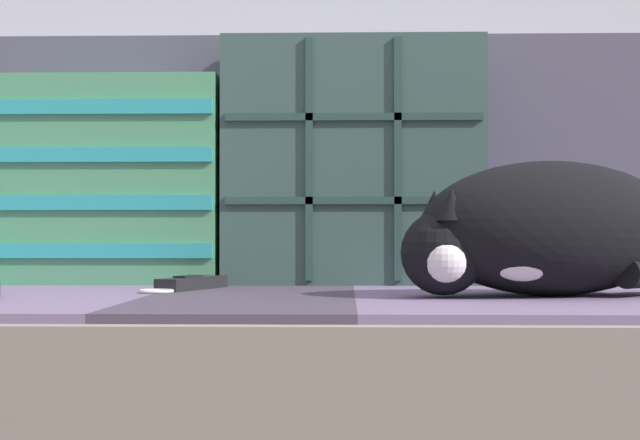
{
  "coord_description": "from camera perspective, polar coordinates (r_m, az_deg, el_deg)",
  "views": [
    {
      "loc": [
        0.26,
        -1.28,
        0.46
      ],
      "look_at": [
        0.23,
        0.03,
        0.48
      ],
      "focal_mm": 55.0,
      "sensor_mm": 36.0,
      "label": 1
    }
  ],
  "objects": [
    {
      "name": "throw_pillow_quilted",
      "position": [
        1.62,
        1.94,
        3.4
      ],
      "size": [
        0.43,
        0.14,
        0.4
      ],
      "color": "#38514C",
      "rests_on": "couch"
    },
    {
      "name": "couch",
      "position": [
        1.44,
        -9.19,
        -11.77
      ],
      "size": [
        1.74,
        0.89,
        0.38
      ],
      "color": "brown",
      "rests_on": "ground_plane"
    },
    {
      "name": "throw_pillow_striped",
      "position": [
        1.67,
        -12.34,
        2.24
      ],
      "size": [
        0.38,
        0.14,
        0.34
      ],
      "color": "#4C9366",
      "rests_on": "couch"
    },
    {
      "name": "sofa_backrest",
      "position": [
        1.79,
        -6.9,
        3.42
      ],
      "size": [
        1.71,
        0.14,
        0.43
      ],
      "color": "#514C60",
      "rests_on": "couch"
    },
    {
      "name": "sleeping_cat",
      "position": [
        1.31,
        12.81,
        -0.68
      ],
      "size": [
        0.41,
        0.29,
        0.18
      ],
      "color": "black",
      "rests_on": "couch"
    },
    {
      "name": "game_remote_near",
      "position": [
        1.45,
        -7.59,
        -3.7
      ],
      "size": [
        0.11,
        0.21,
        0.02
      ],
      "color": "black",
      "rests_on": "couch"
    }
  ]
}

